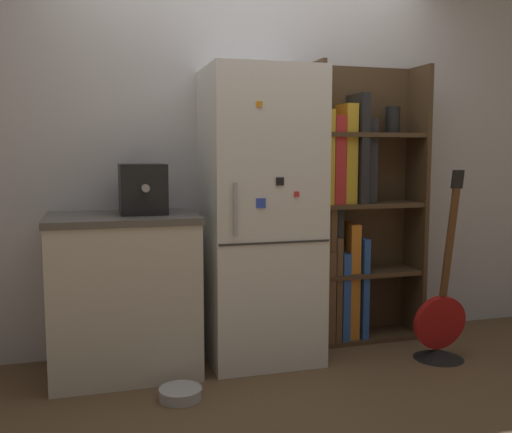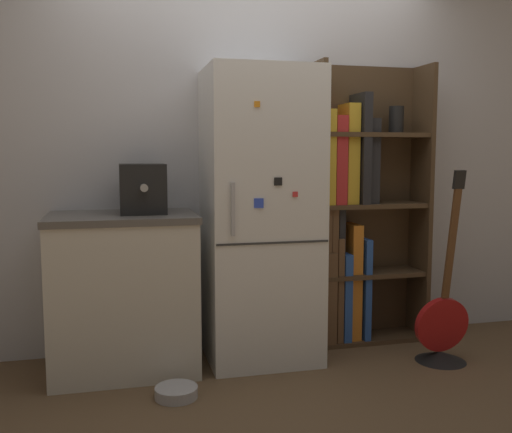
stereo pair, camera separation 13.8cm
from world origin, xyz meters
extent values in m
plane|color=brown|center=(0.00, 0.00, 0.00)|extent=(16.00, 16.00, 0.00)
cube|color=silver|center=(0.00, 0.47, 1.30)|extent=(8.00, 0.05, 2.60)
cube|color=white|center=(0.00, 0.15, 0.90)|extent=(0.68, 0.59, 1.81)
cube|color=#333333|center=(0.00, -0.15, 0.78)|extent=(0.67, 0.01, 0.01)
cube|color=#B2B2B7|center=(-0.24, -0.16, 0.98)|extent=(0.02, 0.02, 0.30)
cube|color=red|center=(0.13, -0.15, 1.06)|extent=(0.03, 0.01, 0.03)
cube|color=blue|center=(-0.09, -0.15, 1.01)|extent=(0.05, 0.02, 0.05)
cube|color=orange|center=(-0.10, -0.15, 1.56)|extent=(0.03, 0.01, 0.03)
cube|color=black|center=(0.03, -0.15, 1.13)|extent=(0.05, 0.01, 0.05)
cube|color=#4C3823|center=(0.42, 0.30, 0.94)|extent=(0.03, 0.30, 1.89)
cube|color=#4C3823|center=(1.18, 0.30, 0.94)|extent=(0.03, 0.30, 1.89)
cube|color=#4C3823|center=(0.80, 0.43, 0.94)|extent=(0.79, 0.03, 1.89)
cube|color=#4C3823|center=(0.80, 0.30, 0.01)|extent=(0.73, 0.27, 0.03)
cube|color=#4C3823|center=(0.80, 0.30, 0.47)|extent=(0.73, 0.27, 0.03)
cube|color=#4C3823|center=(0.80, 0.30, 0.94)|extent=(0.73, 0.27, 0.03)
cube|color=#4C3823|center=(0.80, 0.30, 1.41)|extent=(0.73, 0.27, 0.03)
cube|color=brown|center=(0.49, 0.29, 0.34)|extent=(0.08, 0.25, 0.61)
cube|color=brown|center=(0.56, 0.31, 0.38)|extent=(0.04, 0.26, 0.70)
cube|color=#2D59B2|center=(0.61, 0.30, 0.33)|extent=(0.05, 0.25, 0.60)
cube|color=orange|center=(0.68, 0.30, 0.42)|extent=(0.07, 0.22, 0.79)
cube|color=#2D59B2|center=(0.76, 0.30, 0.37)|extent=(0.04, 0.24, 0.69)
cube|color=brown|center=(0.47, 0.31, 0.87)|extent=(0.05, 0.24, 0.77)
cube|color=brown|center=(0.52, 0.30, 0.80)|extent=(0.04, 0.23, 0.63)
cube|color=#262628|center=(0.57, 0.30, 0.80)|extent=(0.04, 0.20, 0.63)
cube|color=gold|center=(0.48, 0.30, 1.27)|extent=(0.07, 0.25, 0.62)
cube|color=red|center=(0.55, 0.30, 1.25)|extent=(0.08, 0.24, 0.58)
cube|color=gold|center=(0.64, 0.30, 1.29)|extent=(0.08, 0.20, 0.66)
cube|color=#262628|center=(0.72, 0.29, 1.32)|extent=(0.06, 0.26, 0.73)
cube|color=#262628|center=(0.79, 0.31, 1.24)|extent=(0.07, 0.21, 0.57)
cylinder|color=black|center=(0.99, 0.30, 1.52)|extent=(0.10, 0.10, 0.18)
cube|color=beige|center=(-0.84, 0.15, 0.45)|extent=(0.84, 0.60, 0.90)
cube|color=#5B5651|center=(-0.84, 0.15, 0.92)|extent=(0.86, 0.62, 0.04)
cube|color=black|center=(-0.72, 0.18, 1.09)|extent=(0.27, 0.30, 0.29)
cylinder|color=#A5A39E|center=(-0.72, 0.00, 1.10)|extent=(0.04, 0.06, 0.04)
cone|color=black|center=(1.08, -0.19, 0.03)|extent=(0.31, 0.31, 0.06)
cylinder|color=#B21919|center=(1.08, -0.19, 0.23)|extent=(0.35, 0.09, 0.35)
cube|color=brown|center=(1.08, -0.26, 0.75)|extent=(0.04, 0.11, 0.68)
cube|color=black|center=(1.08, -0.32, 1.14)|extent=(0.07, 0.04, 0.11)
cylinder|color=#B7B7BC|center=(-0.59, -0.34, 0.03)|extent=(0.23, 0.23, 0.06)
torus|color=#B7B7BC|center=(-0.59, -0.34, 0.05)|extent=(0.23, 0.23, 0.01)
camera|label=1|loc=(-1.01, -3.22, 1.29)|focal=40.00mm
camera|label=2|loc=(-0.87, -3.26, 1.29)|focal=40.00mm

